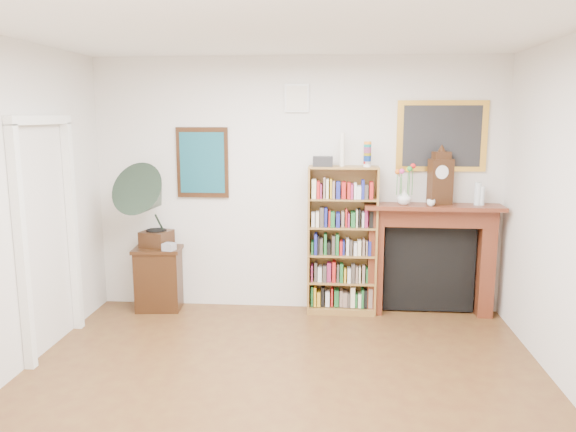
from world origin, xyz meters
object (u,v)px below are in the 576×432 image
object	(u,v)px
bottle_left	(478,194)
bottle_right	(482,196)
side_cabinet	(159,279)
gramophone	(150,201)
fireplace	(430,249)
teacup	(431,203)
bookshelf	(342,233)
cd_stack	(169,247)
flower_vase	(404,197)
mantel_clock	(440,179)

from	to	relation	value
bottle_left	bottle_right	size ratio (longest dim) A/B	1.20
bottle_right	side_cabinet	bearing A→B (deg)	-178.93
gramophone	fireplace	bearing A→B (deg)	18.83
teacup	side_cabinet	bearing A→B (deg)	179.13
bookshelf	teacup	bearing A→B (deg)	-5.97
cd_stack	teacup	xyz separation A→B (m)	(2.80, 0.06, 0.51)
bookshelf	flower_vase	world-z (taller)	bookshelf
gramophone	teacup	size ratio (longest dim) A/B	10.96
bookshelf	fireplace	xyz separation A→B (m)	(0.96, 0.05, -0.18)
bookshelf	teacup	size ratio (longest dim) A/B	21.27
gramophone	bookshelf	bearing A→B (deg)	19.32
cd_stack	bottle_left	distance (m)	3.37
bookshelf	cd_stack	xyz separation A→B (m)	(-1.89, -0.16, -0.16)
cd_stack	flower_vase	world-z (taller)	flower_vase
gramophone	teacup	bearing A→B (deg)	16.05
mantel_clock	flower_vase	xyz separation A→B (m)	(-0.37, -0.03, -0.19)
bookshelf	mantel_clock	world-z (taller)	bookshelf
gramophone	cd_stack	distance (m)	0.54
cd_stack	bottle_right	bearing A→B (deg)	2.94
fireplace	bottle_left	distance (m)	0.77
teacup	mantel_clock	bearing A→B (deg)	45.69
bookshelf	gramophone	xyz separation A→B (m)	(-2.08, -0.16, 0.35)
side_cabinet	bottle_right	distance (m)	3.65
side_cabinet	cd_stack	bearing A→B (deg)	-37.82
fireplace	bookshelf	bearing A→B (deg)	-176.34
side_cabinet	gramophone	distance (m)	0.91
mantel_clock	gramophone	bearing A→B (deg)	165.88
bookshelf	teacup	xyz separation A→B (m)	(0.92, -0.10, 0.36)
cd_stack	bottle_left	xyz separation A→B (m)	(3.31, 0.17, 0.60)
bookshelf	teacup	world-z (taller)	bookshelf
flower_vase	mantel_clock	bearing A→B (deg)	4.42
side_cabinet	cd_stack	size ratio (longest dim) A/B	5.94
side_cabinet	fireplace	world-z (taller)	fireplace
bookshelf	flower_vase	xyz separation A→B (m)	(0.65, -0.02, 0.40)
gramophone	teacup	distance (m)	2.99
side_cabinet	teacup	world-z (taller)	teacup
flower_vase	bottle_right	distance (m)	0.82
teacup	bottle_right	size ratio (longest dim) A/B	0.44
bookshelf	bottle_left	distance (m)	1.49
side_cabinet	flower_vase	xyz separation A→B (m)	(2.70, 0.03, 0.95)
bookshelf	bottle_right	distance (m)	1.52
side_cabinet	teacup	distance (m)	3.11
bookshelf	bottle_right	size ratio (longest dim) A/B	9.40
bottle_right	bottle_left	bearing A→B (deg)	177.93
bookshelf	bottle_right	xyz separation A→B (m)	(1.46, 0.01, 0.42)
gramophone	mantel_clock	world-z (taller)	mantel_clock
mantel_clock	bookshelf	bearing A→B (deg)	163.21
bottle_right	flower_vase	bearing A→B (deg)	-177.80
bottle_left	teacup	bearing A→B (deg)	-167.40
gramophone	flower_vase	bearing A→B (deg)	17.83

